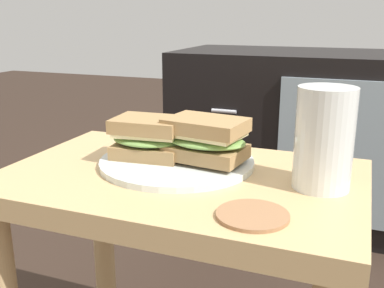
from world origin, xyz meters
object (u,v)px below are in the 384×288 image
(tv_cabinet, at_px, (316,137))
(beer_glass, at_px, (324,140))
(plate, at_px, (177,162))
(coaster, at_px, (253,215))
(sandwich_front, at_px, (149,137))
(sandwich_back, at_px, (206,139))

(tv_cabinet, bearing_deg, beer_glass, -84.10)
(plate, relative_size, beer_glass, 1.75)
(tv_cabinet, height_order, beer_glass, beer_glass)
(beer_glass, bearing_deg, coaster, -116.97)
(sandwich_front, height_order, coaster, sandwich_front)
(beer_glass, bearing_deg, plate, 175.38)
(tv_cabinet, relative_size, beer_glass, 6.59)
(tv_cabinet, bearing_deg, plate, -98.51)
(sandwich_back, relative_size, beer_glass, 0.98)
(plate, relative_size, sandwich_front, 1.97)
(sandwich_front, bearing_deg, beer_glass, -3.17)
(plate, height_order, coaster, plate)
(tv_cabinet, xyz_separation_m, sandwich_back, (-0.09, -0.91, 0.22))
(plate, bearing_deg, sandwich_back, 3.70)
(tv_cabinet, relative_size, plate, 3.76)
(sandwich_back, relative_size, coaster, 1.58)
(sandwich_front, distance_m, beer_glass, 0.28)
(sandwich_back, bearing_deg, coaster, -53.18)
(tv_cabinet, distance_m, coaster, 1.08)
(tv_cabinet, distance_m, sandwich_front, 0.96)
(sandwich_front, relative_size, coaster, 1.42)
(tv_cabinet, xyz_separation_m, beer_glass, (0.10, -0.93, 0.24))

